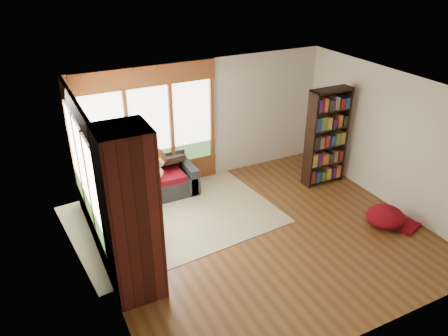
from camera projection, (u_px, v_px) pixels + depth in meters
name	position (u px, v px, depth m)	size (l,w,h in m)	color
floor	(264.00, 234.00, 7.76)	(5.50, 5.50, 0.00)	#533217
ceiling	(272.00, 93.00, 6.58)	(5.50, 5.50, 0.00)	white
wall_back	(205.00, 121.00, 9.16)	(5.50, 0.04, 2.60)	silver
wall_front	(378.00, 256.00, 5.18)	(5.50, 0.04, 2.60)	silver
wall_left	(99.00, 210.00, 6.08)	(0.04, 5.00, 2.60)	silver
wall_right	(391.00, 140.00, 8.27)	(0.04, 5.00, 2.60)	silver
windows_back	(150.00, 129.00, 8.64)	(2.82, 0.10, 1.90)	brown
windows_left	(84.00, 171.00, 7.02)	(0.10, 2.62, 1.90)	brown
roller_blind	(73.00, 130.00, 7.51)	(0.03, 0.72, 0.90)	#688857
brick_chimney	(131.00, 216.00, 5.94)	(0.70, 0.70, 2.60)	#471914
sectional_sofa	(129.00, 201.00, 8.20)	(2.20, 2.20, 0.80)	black
area_rug	(172.00, 215.00, 8.32)	(3.72, 2.84, 0.01)	beige
bookshelf	(326.00, 137.00, 9.04)	(0.89, 0.30, 2.08)	black
pouf	(386.00, 216.00, 7.94)	(0.68, 0.68, 0.37)	maroon
dog_tan	(143.00, 169.00, 8.23)	(1.15, 0.84, 0.58)	brown
dog_brindle	(123.00, 203.00, 7.35)	(0.43, 0.70, 0.38)	black
throw_pillows	(126.00, 174.00, 8.11)	(1.98, 1.68, 0.45)	black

